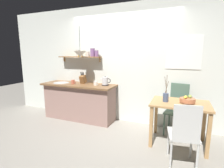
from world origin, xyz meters
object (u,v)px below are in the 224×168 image
object	(u,v)px
dining_chair_near	(184,133)
knife_block	(83,79)
electric_kettle	(105,81)
fruit_bowl	(187,100)
dining_chair_far	(178,107)
twig_vase	(166,97)
dining_table	(180,110)
pendant_lamp	(80,54)
coffee_mug_spare	(96,83)
coffee_mug_by_sink	(73,82)

from	to	relation	value
dining_chair_near	knife_block	world-z (taller)	knife_block
electric_kettle	knife_block	bearing A→B (deg)	-179.27
fruit_bowl	knife_block	xyz separation A→B (m)	(-2.33, 0.39, 0.17)
dining_chair_far	twig_vase	bearing A→B (deg)	-111.26
dining_table	dining_chair_near	world-z (taller)	dining_chair_near
dining_table	knife_block	distance (m)	2.28
dining_chair_far	pendant_lamp	size ratio (longest dim) A/B	1.47
fruit_bowl	dining_table	bearing A→B (deg)	-165.18
fruit_bowl	electric_kettle	xyz separation A→B (m)	(-1.73, 0.40, 0.16)
dining_table	pendant_lamp	world-z (taller)	pendant_lamp
dining_chair_near	coffee_mug_spare	bearing A→B (deg)	151.89
dining_chair_near	pendant_lamp	world-z (taller)	pendant_lamp
dining_table	electric_kettle	bearing A→B (deg)	165.22
pendant_lamp	knife_block	bearing A→B (deg)	106.62
fruit_bowl	knife_block	distance (m)	2.37
dining_chair_far	coffee_mug_by_sink	world-z (taller)	dining_chair_far
knife_block	coffee_mug_spare	size ratio (longest dim) A/B	2.14
knife_block	twig_vase	bearing A→B (deg)	-13.03
electric_kettle	coffee_mug_spare	world-z (taller)	electric_kettle
twig_vase	dining_table	bearing A→B (deg)	8.51
dining_chair_near	knife_block	bearing A→B (deg)	154.70
dining_table	coffee_mug_spare	size ratio (longest dim) A/B	7.12
dining_chair_far	fruit_bowl	xyz separation A→B (m)	(0.15, -0.45, 0.28)
dining_chair_near	coffee_mug_spare	size ratio (longest dim) A/B	7.06
electric_kettle	dining_chair_near	bearing A→B (deg)	-32.70
dining_chair_far	fruit_bowl	size ratio (longest dim) A/B	3.99
coffee_mug_spare	pendant_lamp	xyz separation A→B (m)	(-0.33, -0.10, 0.66)
electric_kettle	coffee_mug_by_sink	bearing A→B (deg)	-170.84
dining_chair_far	knife_block	xyz separation A→B (m)	(-2.17, -0.06, 0.45)
dining_chair_near	pendant_lamp	xyz separation A→B (m)	(-2.24, 0.92, 1.07)
dining_chair_far	electric_kettle	distance (m)	1.64
dining_chair_near	pendant_lamp	distance (m)	2.65
twig_vase	coffee_mug_by_sink	distance (m)	2.21
electric_kettle	twig_vase	bearing A→B (deg)	-18.59
electric_kettle	knife_block	size ratio (longest dim) A/B	0.83
dining_table	pendant_lamp	distance (m)	2.38
twig_vase	knife_block	xyz separation A→B (m)	(-1.97, 0.46, 0.14)
dining_chair_near	twig_vase	size ratio (longest dim) A/B	2.02
dining_table	dining_chair_near	distance (m)	0.68
fruit_bowl	dining_chair_far	bearing A→B (deg)	108.83
knife_block	fruit_bowl	bearing A→B (deg)	-9.53
dining_chair_far	pendant_lamp	bearing A→B (deg)	-173.94
fruit_bowl	pendant_lamp	distance (m)	2.42
dining_table	fruit_bowl	bearing A→B (deg)	14.82
dining_chair_near	twig_vase	bearing A→B (deg)	116.96
dining_table	dining_chair_near	xyz separation A→B (m)	(0.08, -0.66, -0.11)
dining_chair_near	coffee_mug_spare	world-z (taller)	coffee_mug_spare
dining_table	dining_chair_far	size ratio (longest dim) A/B	0.96
twig_vase	coffee_mug_by_sink	bearing A→B (deg)	171.24
pendant_lamp	electric_kettle	bearing A→B (deg)	17.74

